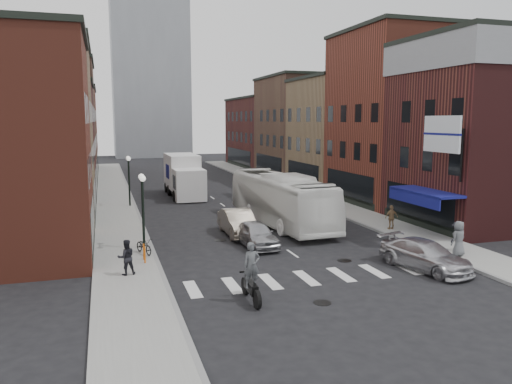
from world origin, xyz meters
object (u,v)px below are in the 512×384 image
at_px(motorcycle_rider, 251,274).
at_px(curb_car, 425,255).
at_px(sedan_left_far, 238,223).
at_px(box_truck, 184,176).
at_px(billboard_sign, 443,135).
at_px(ped_right_a, 457,236).
at_px(streetlamp_near, 143,197).
at_px(transit_bus, 280,199).
at_px(bike_rack, 144,253).
at_px(ped_left_solo, 126,257).
at_px(streetlamp_far, 129,171).
at_px(parked_bicycle, 144,246).
at_px(sedan_left_near, 256,234).
at_px(ped_right_b, 391,217).
at_px(ped_right_c, 459,239).

relative_size(motorcycle_rider, curb_car, 0.50).
bearing_deg(sedan_left_far, box_truck, 93.00).
height_order(billboard_sign, box_truck, billboard_sign).
height_order(sedan_left_far, ped_right_a, ped_right_a).
distance_m(streetlamp_near, transit_bus, 10.36).
relative_size(bike_rack, ped_left_solo, 0.50).
bearing_deg(streetlamp_far, parked_bicycle, -90.38).
height_order(sedan_left_near, parked_bicycle, sedan_left_near).
xyz_separation_m(curb_car, parked_bicycle, (-12.42, 6.21, -0.13)).
distance_m(streetlamp_far, bike_rack, 16.87).
bearing_deg(billboard_sign, box_truck, 116.27).
height_order(bike_rack, ped_right_b, ped_right_b).
bearing_deg(ped_right_b, sedan_left_near, 8.07).
height_order(sedan_left_near, ped_left_solo, ped_left_solo).
height_order(ped_left_solo, ped_right_c, ped_right_c).
height_order(sedan_left_near, sedan_left_far, sedan_left_far).
bearing_deg(sedan_left_far, streetlamp_near, -160.33).
relative_size(streetlamp_near, transit_bus, 0.33).
relative_size(box_truck, sedan_left_far, 1.86).
xyz_separation_m(billboard_sign, ped_right_b, (-0.73, 3.61, -5.22)).
height_order(streetlamp_near, curb_car, streetlamp_near).
height_order(streetlamp_near, streetlamp_far, same).
relative_size(streetlamp_near, streetlamp_far, 1.00).
xyz_separation_m(streetlamp_near, sedan_left_far, (5.79, 2.00, -2.14)).
xyz_separation_m(streetlamp_near, ped_right_c, (15.06, -6.34, -1.87)).
bearing_deg(ped_left_solo, box_truck, -113.89).
height_order(box_truck, parked_bicycle, box_truck).
xyz_separation_m(curb_car, ped_left_solo, (-13.45, 2.82, 0.26)).
height_order(sedan_left_far, curb_car, sedan_left_far).
bearing_deg(box_truck, sedan_left_far, -87.83).
bearing_deg(sedan_left_near, billboard_sign, -17.08).
height_order(box_truck, curb_car, box_truck).
xyz_separation_m(bike_rack, parked_bicycle, (0.10, 1.47, 0.01)).
height_order(motorcycle_rider, sedan_left_far, motorcycle_rider).
xyz_separation_m(streetlamp_far, parked_bicycle, (-0.10, -15.23, -2.35)).
distance_m(sedan_left_far, curb_car, 11.48).
xyz_separation_m(transit_bus, sedan_left_far, (-3.56, -2.31, -0.95)).
relative_size(parked_bicycle, ped_right_b, 1.02).
distance_m(ped_right_b, ped_right_c, 6.46).
relative_size(transit_bus, curb_car, 2.62).
bearing_deg(transit_bus, sedan_left_near, -125.26).
height_order(streetlamp_far, ped_right_a, streetlamp_far).
relative_size(billboard_sign, sedan_left_near, 0.90).
bearing_deg(transit_bus, streetlamp_far, 130.83).
bearing_deg(streetlamp_near, sedan_left_near, -9.44).
relative_size(billboard_sign, parked_bicycle, 2.38).
xyz_separation_m(streetlamp_near, ped_left_solo, (-1.13, -4.62, -1.97)).
bearing_deg(billboard_sign, sedan_left_far, 151.66).
bearing_deg(ped_right_c, billboard_sign, -122.49).
xyz_separation_m(transit_bus, ped_left_solo, (-10.47, -8.93, -0.78)).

